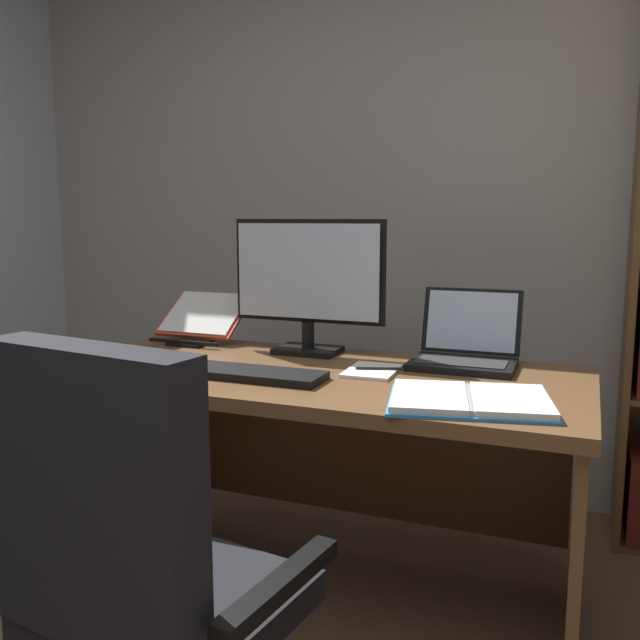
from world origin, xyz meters
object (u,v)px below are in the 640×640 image
laptop (465,349)px  open_binder (470,400)px  notepad (372,371)px  pen (379,368)px  desk (324,427)px  office_chair (145,609)px  computer_mouse (170,363)px  reading_stand_with_book (202,318)px  monitor (308,284)px  keyboard (255,374)px

laptop → open_binder: bearing=-78.8°
notepad → pen: size_ratio=1.50×
desk → office_chair: 0.92m
computer_mouse → notepad: computer_mouse is taller
laptop → reading_stand_with_book: 1.02m
monitor → open_binder: (0.64, -0.46, -0.23)m
desk → office_chair: bearing=-92.6°
keyboard → computer_mouse: bearing=180.0°
monitor → pen: size_ratio=3.95×
laptop → pen: 0.31m
reading_stand_with_book → laptop: bearing=-3.5°
notepad → pen: pen is taller
notepad → reading_stand_with_book: bearing=160.4°
desk → open_binder: 0.62m
keyboard → pen: (0.32, 0.20, 0.00)m
desk → office_chair: (-0.04, -0.91, -0.13)m
office_chair → monitor: monitor is taller
keyboard → reading_stand_with_book: size_ratio=1.30×
office_chair → notepad: (0.21, 0.88, 0.34)m
computer_mouse → notepad: 0.63m
open_binder → notepad: open_binder is taller
office_chair → computer_mouse: size_ratio=9.57×
office_chair → open_binder: 0.91m
open_binder → pen: (-0.32, 0.25, 0.00)m
open_binder → office_chair: bearing=-143.3°
desk → office_chair: office_chair is taller
desk → reading_stand_with_book: reading_stand_with_book is taller
desk → keyboard: (-0.13, -0.23, 0.22)m
monitor → desk: bearing=-54.2°
keyboard → open_binder: (0.64, -0.05, -0.00)m
monitor → computer_mouse: size_ratio=5.32×
notepad → pen: 0.02m
reading_stand_with_book → pen: reading_stand_with_book is taller
keyboard → office_chair: bearing=-82.7°
open_binder → keyboard: bearing=163.5°
keyboard → reading_stand_with_book: 0.67m
computer_mouse → monitor: bearing=53.8°
computer_mouse → desk: bearing=28.4°
reading_stand_with_book → pen: size_ratio=2.31×
office_chair → pen: size_ratio=7.11×
office_chair → open_binder: size_ratio=2.14×
computer_mouse → open_binder: 0.94m
monitor → computer_mouse: (-0.30, -0.41, -0.22)m
desk → notepad: notepad is taller
monitor → laptop: size_ratio=1.71×
computer_mouse → office_chair: bearing=-60.3°
monitor → computer_mouse: bearing=-126.2°
office_chair → keyboard: bearing=105.3°
laptop → open_binder: (0.09, -0.46, -0.04)m
computer_mouse → open_binder: bearing=-3.0°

